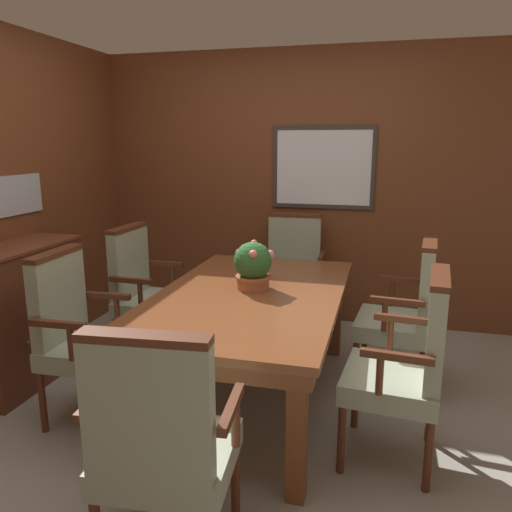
% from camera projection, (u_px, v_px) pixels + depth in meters
% --- Properties ---
extents(ground_plane, '(14.00, 14.00, 0.00)m').
position_uv_depth(ground_plane, '(217.00, 418.00, 3.04)').
color(ground_plane, '#A39E93').
extents(wall_back, '(7.20, 0.08, 2.45)m').
position_uv_depth(wall_back, '(284.00, 188.00, 4.59)').
color(wall_back, brown).
rests_on(wall_back, ground_plane).
extents(dining_table, '(1.12, 1.92, 0.73)m').
position_uv_depth(dining_table, '(250.00, 306.00, 3.13)').
color(dining_table, brown).
rests_on(dining_table, ground_plane).
extents(chair_head_near, '(0.59, 0.52, 1.03)m').
position_uv_depth(chair_head_near, '(161.00, 440.00, 1.86)').
color(chair_head_near, '#562B19').
rests_on(chair_head_near, ground_plane).
extents(chair_right_far, '(0.52, 0.58, 1.03)m').
position_uv_depth(chair_right_far, '(406.00, 309.00, 3.32)').
color(chair_right_far, '#562B19').
rests_on(chair_right_far, ground_plane).
extents(chair_left_far, '(0.49, 0.57, 1.03)m').
position_uv_depth(chair_left_far, '(144.00, 287.00, 3.81)').
color(chair_left_far, '#562B19').
rests_on(chair_left_far, ground_plane).
extents(chair_right_near, '(0.52, 0.59, 1.03)m').
position_uv_depth(chair_right_near, '(408.00, 362.00, 2.53)').
color(chair_right_near, '#562B19').
rests_on(chair_right_near, ground_plane).
extents(chair_left_near, '(0.50, 0.57, 1.03)m').
position_uv_depth(chair_left_near, '(79.00, 329.00, 2.97)').
color(chair_left_near, '#562B19').
rests_on(chair_left_near, ground_plane).
extents(chair_head_far, '(0.56, 0.49, 1.03)m').
position_uv_depth(chair_head_far, '(292.00, 268.00, 4.39)').
color(chair_head_far, '#562B19').
rests_on(chair_head_far, ground_plane).
extents(potted_plant, '(0.26, 0.24, 0.31)m').
position_uv_depth(potted_plant, '(253.00, 265.00, 3.16)').
color(potted_plant, '#B2603D').
rests_on(potted_plant, dining_table).
extents(sideboard_cabinet, '(0.44, 0.94, 0.97)m').
position_uv_depth(sideboard_cabinet, '(21.00, 314.00, 3.44)').
color(sideboard_cabinet, brown).
rests_on(sideboard_cabinet, ground_plane).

